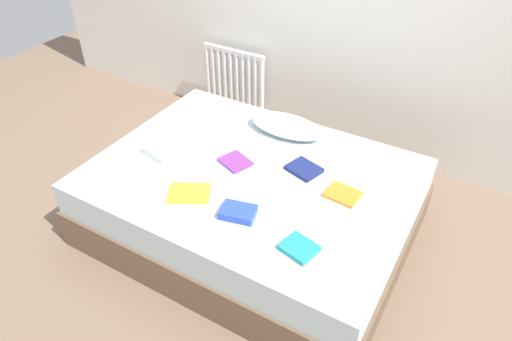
# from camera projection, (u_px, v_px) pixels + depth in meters

# --- Properties ---
(ground_plane) EXTENTS (8.00, 8.00, 0.00)m
(ground_plane) POSITION_uv_depth(u_px,v_px,m) (252.00, 229.00, 3.20)
(ground_plane) COLOR #7F6651
(bed) EXTENTS (2.00, 1.50, 0.50)m
(bed) POSITION_uv_depth(u_px,v_px,m) (252.00, 202.00, 3.05)
(bed) COLOR brown
(bed) RESTS_ON ground
(radiator) EXTENTS (0.61, 0.04, 0.56)m
(radiator) POSITION_uv_depth(u_px,v_px,m) (234.00, 79.00, 4.14)
(radiator) COLOR white
(radiator) RESTS_ON ground
(pillow) EXTENTS (0.55, 0.27, 0.11)m
(pillow) POSITION_uv_depth(u_px,v_px,m) (287.00, 126.00, 3.23)
(pillow) COLOR white
(pillow) RESTS_ON bed
(textbook_orange) EXTENTS (0.21, 0.18, 0.02)m
(textbook_orange) POSITION_uv_depth(u_px,v_px,m) (343.00, 194.00, 2.71)
(textbook_orange) COLOR orange
(textbook_orange) RESTS_ON bed
(textbook_white) EXTENTS (0.25, 0.17, 0.05)m
(textbook_white) POSITION_uv_depth(u_px,v_px,m) (159.00, 153.00, 3.02)
(textbook_white) COLOR white
(textbook_white) RESTS_ON bed
(textbook_navy) EXTENTS (0.24, 0.21, 0.03)m
(textbook_navy) POSITION_uv_depth(u_px,v_px,m) (304.00, 169.00, 2.90)
(textbook_navy) COLOR navy
(textbook_navy) RESTS_ON bed
(textbook_teal) EXTENTS (0.20, 0.19, 0.03)m
(textbook_teal) POSITION_uv_depth(u_px,v_px,m) (299.00, 248.00, 2.37)
(textbook_teal) COLOR teal
(textbook_teal) RESTS_ON bed
(textbook_yellow) EXTENTS (0.30, 0.27, 0.02)m
(textbook_yellow) POSITION_uv_depth(u_px,v_px,m) (189.00, 193.00, 2.72)
(textbook_yellow) COLOR yellow
(textbook_yellow) RESTS_ON bed
(textbook_purple) EXTENTS (0.23, 0.21, 0.02)m
(textbook_purple) POSITION_uv_depth(u_px,v_px,m) (235.00, 162.00, 2.97)
(textbook_purple) COLOR purple
(textbook_purple) RESTS_ON bed
(textbook_blue) EXTENTS (0.22, 0.18, 0.05)m
(textbook_blue) POSITION_uv_depth(u_px,v_px,m) (238.00, 212.00, 2.57)
(textbook_blue) COLOR #2847B7
(textbook_blue) RESTS_ON bed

